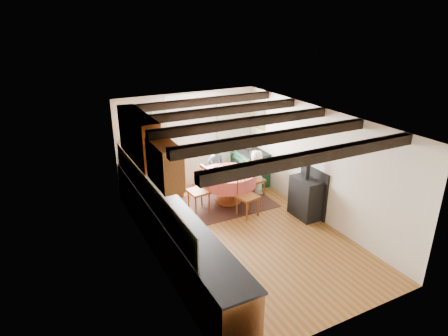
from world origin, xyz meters
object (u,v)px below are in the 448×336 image
chair_near (248,195)px  cup (230,170)px  aga_range (250,167)px  child_right (256,172)px  chair_right (255,178)px  dining_table (228,187)px  child_far (216,168)px  cast_iron_stove (306,187)px  chair_left (198,190)px

chair_near → cup: (-0.02, 0.79, 0.32)m
aga_range → child_right: (-0.21, -0.62, 0.11)m
child_right → cup: (-0.79, -0.12, 0.25)m
chair_right → aga_range: chair_right is taller
chair_near → child_right: 1.20m
dining_table → aga_range: (1.06, 0.76, 0.06)m
chair_near → child_far: size_ratio=0.85×
chair_near → child_right: bearing=37.8°
chair_near → child_right: size_ratio=0.89×
chair_right → aga_range: bearing=-29.4°
aga_range → cast_iron_stove: size_ratio=0.70×
child_far → cup: size_ratio=12.63×
aga_range → cup: 1.29m
dining_table → cup: cup is taller
chair_left → child_right: bearing=93.6°
dining_table → chair_right: size_ratio=1.37×
dining_table → aga_range: 1.30m
child_far → cup: (-0.01, -0.74, 0.23)m
dining_table → chair_right: 0.75m
cup → dining_table: bearing=-151.8°
dining_table → aga_range: bearing=35.9°
cup → chair_left: bearing=-173.5°
chair_left → cup: size_ratio=11.23×
child_far → aga_range: bearing=-162.2°
child_right → child_far: bearing=59.0°
cast_iron_stove → child_right: size_ratio=1.25×
chair_right → chair_near: bearing=132.7°
chair_left → child_far: size_ratio=0.89×
aga_range → child_far: child_far is taller
cast_iron_stove → child_far: 2.40m
child_far → cup: bearing=107.6°
dining_table → child_right: 0.88m
chair_right → child_far: bearing=35.5°
chair_left → cup: 0.89m
aga_range → child_right: size_ratio=0.88×
child_far → chair_near: bearing=108.7°
chair_near → cast_iron_stove: bearing=-40.4°
child_far → cup: 0.78m
aga_range → cast_iron_stove: cast_iron_stove is taller
chair_near → cup: bearing=79.5°
cast_iron_stove → chair_near: bearing=151.6°
aga_range → chair_near: bearing=-122.7°
chair_right → child_right: 0.19m
chair_near → cup: 0.86m
aga_range → cup: (-1.00, -0.73, 0.36)m
chair_right → cup: (-0.69, 0.01, 0.34)m
chair_near → cast_iron_stove: cast_iron_stove is taller
chair_left → cup: (0.83, 0.10, 0.29)m
dining_table → cast_iron_stove: (1.17, -1.36, 0.31)m
child_far → child_right: child_far is taller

